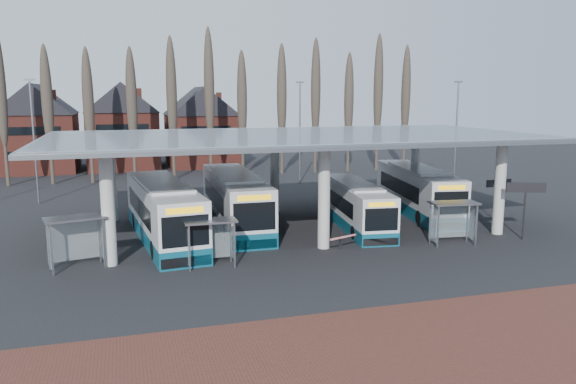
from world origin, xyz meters
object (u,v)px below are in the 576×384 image
object	(u,v)px
bus_3	(417,191)
bus_1	(235,201)
shelter_0	(75,231)
bus_2	(355,206)
shelter_1	(210,232)
shelter_2	(452,213)
bus_0	(163,212)

from	to	relation	value
bus_3	bus_1	bearing A→B (deg)	-169.53
bus_3	shelter_0	distance (m)	25.12
bus_1	shelter_0	distance (m)	12.15
bus_2	shelter_1	world-z (taller)	bus_2
shelter_2	shelter_0	bearing A→B (deg)	-176.92
bus_2	bus_3	xyz separation A→B (m)	(6.32, 2.86, 0.21)
bus_2	bus_3	bearing A→B (deg)	31.20
bus_3	shelter_1	world-z (taller)	bus_3
bus_0	shelter_2	xyz separation A→B (m)	(16.58, -6.14, 0.18)
bus_0	shelter_0	distance (m)	6.77
bus_1	shelter_1	size ratio (longest dim) A/B	4.89
bus_0	shelter_2	size ratio (longest dim) A/B	4.50
shelter_1	bus_0	bearing A→B (deg)	106.86
bus_0	bus_3	world-z (taller)	bus_0
shelter_0	bus_2	bearing A→B (deg)	1.40
bus_1	shelter_2	world-z (taller)	bus_1
bus_1	shelter_1	distance (m)	9.31
bus_1	bus_3	bearing A→B (deg)	2.79
bus_3	shelter_2	world-z (taller)	bus_3
shelter_0	shelter_1	xyz separation A→B (m)	(6.74, -1.61, -0.17)
bus_3	shelter_1	xyz separation A→B (m)	(-17.22, -9.12, 0.19)
bus_1	bus_2	size ratio (longest dim) A/B	1.19
shelter_0	bus_1	bearing A→B (deg)	22.88
bus_1	bus_2	world-z (taller)	bus_1
bus_0	bus_2	bearing A→B (deg)	-6.27
bus_1	shelter_0	xyz separation A→B (m)	(-9.80, -7.19, 0.27)
bus_2	shelter_0	distance (m)	18.25
bus_2	shelter_1	xyz separation A→B (m)	(-10.90, -6.26, 0.40)
bus_0	bus_3	distance (m)	19.36
bus_0	shelter_2	world-z (taller)	bus_0
bus_0	shelter_0	world-z (taller)	bus_0
bus_0	shelter_0	size ratio (longest dim) A/B	4.13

